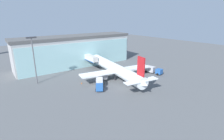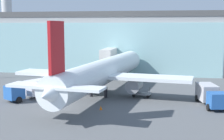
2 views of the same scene
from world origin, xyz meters
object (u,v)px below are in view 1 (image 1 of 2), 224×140
jet_bridge (88,58)px  safety_cone_wingtip (82,83)px  catering_truck (99,84)px  baggage_cart (129,74)px  apron_light_mast (34,56)px  airplane (115,69)px  safety_cone_nose (135,84)px  fuel_truck (153,70)px

jet_bridge → safety_cone_wingtip: jet_bridge is taller
catering_truck → baggage_cart: 16.58m
jet_bridge → safety_cone_wingtip: bearing=145.0°
jet_bridge → catering_truck: (-9.18, -21.95, -3.27)m
jet_bridge → apron_light_mast: (-23.92, -5.25, 4.97)m
jet_bridge → airplane: 17.71m
safety_cone_nose → safety_cone_wingtip: (-14.12, 11.88, 0.00)m
airplane → safety_cone_nose: bearing=-162.7°
baggage_cart → airplane: bearing=178.7°
catering_truck → baggage_cart: (16.26, 3.12, -0.97)m
fuel_truck → safety_cone_nose: size_ratio=13.70×
apron_light_mast → fuel_truck: 44.84m
apron_light_mast → catering_truck: size_ratio=2.21×
catering_truck → apron_light_mast: bearing=-104.2°
jet_bridge → apron_light_mast: size_ratio=0.82×
jet_bridge → safety_cone_nose: (2.09, -27.06, -4.46)m
apron_light_mast → baggage_cart: apron_light_mast is taller
fuel_truck → baggage_cart: bearing=-121.5°
safety_cone_nose → airplane: bearing=96.9°
safety_cone_nose → jet_bridge: bearing=94.4°
apron_light_mast → safety_cone_wingtip: 18.14m
airplane → fuel_truck: (15.51, -5.28, -2.05)m
baggage_cart → safety_cone_nose: 9.63m
jet_bridge → airplane: (0.95, -17.64, -1.22)m
airplane → safety_cone_nose: 10.03m
jet_bridge → safety_cone_nose: bearing=-172.2°
airplane → baggage_cart: bearing=-90.6°
jet_bridge → fuel_truck: jet_bridge is taller
airplane → baggage_cart: size_ratio=12.73×
apron_light_mast → catering_truck: apron_light_mast is taller
jet_bridge → safety_cone_nose: size_ratio=23.80×
fuel_truck → apron_light_mast: bearing=-121.6°
airplane → safety_cone_nose: airplane is taller
airplane → safety_cone_wingtip: airplane is taller
catering_truck → safety_cone_wingtip: size_ratio=13.21×
airplane → baggage_cart: 6.94m
catering_truck → safety_cone_nose: bearing=100.0°
baggage_cart → safety_cone_wingtip: (-19.11, 3.65, -0.23)m
airplane → safety_cone_wingtip: 13.60m
fuel_truck → baggage_cart: size_ratio=2.49×
catering_truck → baggage_cart: catering_truck is taller
fuel_truck → safety_cone_nose: 15.00m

